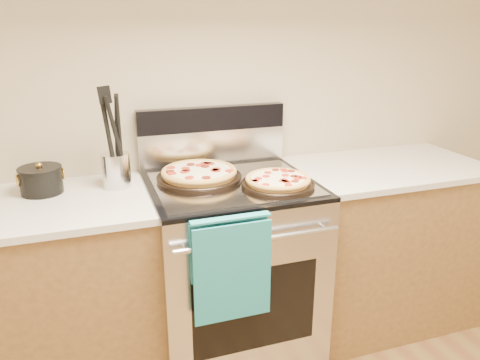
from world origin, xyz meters
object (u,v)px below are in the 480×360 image
object	(u,v)px
range_body	(231,272)
utensil_crock	(116,170)
saucepan	(41,181)
pepperoni_pizza_back	(199,174)
pepperoni_pizza_front	(278,181)

from	to	relation	value
range_body	utensil_crock	world-z (taller)	utensil_crock
saucepan	range_body	bearing A→B (deg)	-10.99
pepperoni_pizza_back	saucepan	world-z (taller)	saucepan
utensil_crock	pepperoni_pizza_back	bearing A→B (deg)	-10.01
saucepan	pepperoni_pizza_front	bearing A→B (deg)	-16.13
utensil_crock	saucepan	size ratio (longest dim) A/B	0.89
utensil_crock	pepperoni_pizza_front	bearing A→B (deg)	-21.29
pepperoni_pizza_front	saucepan	bearing A→B (deg)	163.87
pepperoni_pizza_front	utensil_crock	bearing A→B (deg)	158.71
range_body	pepperoni_pizza_front	distance (m)	0.55
pepperoni_pizza_front	saucepan	xyz separation A→B (m)	(-1.00, 0.29, 0.02)
pepperoni_pizza_back	pepperoni_pizza_front	xyz separation A→B (m)	(0.31, -0.20, -0.00)
pepperoni_pizza_front	utensil_crock	world-z (taller)	utensil_crock
range_body	pepperoni_pizza_front	bearing A→B (deg)	-35.84
pepperoni_pizza_front	utensil_crock	distance (m)	0.73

